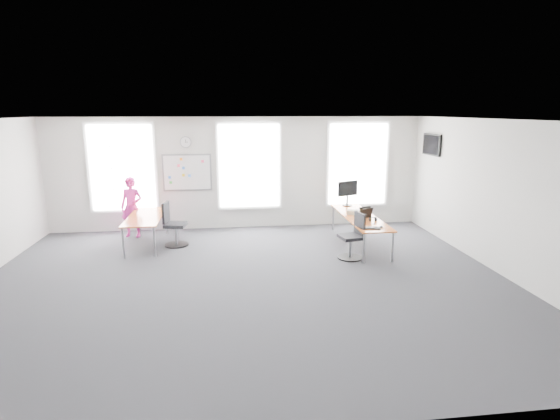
{
  "coord_description": "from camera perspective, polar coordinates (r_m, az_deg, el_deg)",
  "views": [
    {
      "loc": [
        -0.32,
        -7.74,
        3.17
      ],
      "look_at": [
        0.79,
        1.2,
        1.1
      ],
      "focal_mm": 28.0,
      "sensor_mm": 36.0,
      "label": 1
    }
  ],
  "objects": [
    {
      "name": "floor",
      "position": [
        8.37,
        -4.42,
        -9.36
      ],
      "size": [
        10.0,
        10.0,
        0.0
      ],
      "primitive_type": "plane",
      "color": "#26252A",
      "rests_on": "ground"
    },
    {
      "name": "ceiling",
      "position": [
        7.75,
        -4.81,
        11.64
      ],
      "size": [
        10.0,
        10.0,
        0.0
      ],
      "primitive_type": "plane",
      "rotation": [
        3.14,
        0.0,
        0.0
      ],
      "color": "white",
      "rests_on": "ground"
    },
    {
      "name": "wall_back",
      "position": [
        11.86,
        -5.48,
        4.79
      ],
      "size": [
        10.0,
        0.0,
        10.0
      ],
      "primitive_type": "plane",
      "rotation": [
        1.57,
        0.0,
        0.0
      ],
      "color": "silver",
      "rests_on": "ground"
    },
    {
      "name": "wall_front",
      "position": [
        4.11,
        -2.03,
        -11.05
      ],
      "size": [
        10.0,
        0.0,
        10.0
      ],
      "primitive_type": "plane",
      "rotation": [
        -1.57,
        0.0,
        0.0
      ],
      "color": "silver",
      "rests_on": "ground"
    },
    {
      "name": "wall_right",
      "position": [
        9.54,
        26.98,
        1.44
      ],
      "size": [
        0.0,
        10.0,
        10.0
      ],
      "primitive_type": "plane",
      "rotation": [
        1.57,
        0.0,
        -1.57
      ],
      "color": "silver",
      "rests_on": "ground"
    },
    {
      "name": "window_left",
      "position": [
        12.1,
        -19.9,
        5.19
      ],
      "size": [
        1.6,
        0.06,
        2.2
      ],
      "primitive_type": "cube",
      "color": "silver",
      "rests_on": "wall_back"
    },
    {
      "name": "window_mid",
      "position": [
        11.82,
        -4.04,
        5.76
      ],
      "size": [
        1.6,
        0.06,
        2.2
      ],
      "primitive_type": "cube",
      "color": "silver",
      "rests_on": "wall_back"
    },
    {
      "name": "window_right",
      "position": [
        12.34,
        10.08,
        5.9
      ],
      "size": [
        1.6,
        0.06,
        2.2
      ],
      "primitive_type": "cube",
      "color": "silver",
      "rests_on": "wall_back"
    },
    {
      "name": "desk_right",
      "position": [
        10.63,
        10.4,
        -1.05
      ],
      "size": [
        0.75,
        2.81,
        0.68
      ],
      "color": "#D36839",
      "rests_on": "ground"
    },
    {
      "name": "desk_left",
      "position": [
        10.83,
        -17.17,
        -1.07
      ],
      "size": [
        0.78,
        1.96,
        0.72
      ],
      "color": "#D36839",
      "rests_on": "ground"
    },
    {
      "name": "chair_right",
      "position": [
        9.62,
        9.52,
        -3.72
      ],
      "size": [
        0.54,
        0.54,
        1.01
      ],
      "rotation": [
        0.0,
        0.0,
        -1.39
      ],
      "color": "black",
      "rests_on": "ground"
    },
    {
      "name": "chair_left",
      "position": [
        10.67,
        -13.78,
        -2.13
      ],
      "size": [
        0.56,
        0.56,
        1.06
      ],
      "rotation": [
        0.0,
        0.0,
        1.41
      ],
      "color": "black",
      "rests_on": "ground"
    },
    {
      "name": "person",
      "position": [
        11.66,
        -18.8,
        0.35
      ],
      "size": [
        0.62,
        0.47,
        1.54
      ],
      "primitive_type": "imported",
      "rotation": [
        0.0,
        0.0,
        -0.2
      ],
      "color": "#E32997",
      "rests_on": "ground"
    },
    {
      "name": "whiteboard",
      "position": [
        11.86,
        -12.03,
        4.81
      ],
      "size": [
        1.2,
        0.03,
        0.9
      ],
      "primitive_type": "cube",
      "color": "white",
      "rests_on": "wall_back"
    },
    {
      "name": "wall_clock",
      "position": [
        11.78,
        -12.22,
        8.66
      ],
      "size": [
        0.3,
        0.04,
        0.3
      ],
      "primitive_type": "cylinder",
      "rotation": [
        1.57,
        0.0,
        0.0
      ],
      "color": "gray",
      "rests_on": "wall_back"
    },
    {
      "name": "tv",
      "position": [
        11.99,
        19.21,
        8.07
      ],
      "size": [
        0.06,
        0.9,
        0.55
      ],
      "primitive_type": "cube",
      "color": "black",
      "rests_on": "wall_right"
    },
    {
      "name": "keyboard",
      "position": [
        9.57,
        11.75,
        -2.34
      ],
      "size": [
        0.44,
        0.25,
        0.02
      ],
      "primitive_type": "cube",
      "rotation": [
        0.0,
        0.0,
        -0.27
      ],
      "color": "black",
      "rests_on": "desk_right"
    },
    {
      "name": "mouse",
      "position": [
        9.69,
        13.09,
        -2.14
      ],
      "size": [
        0.09,
        0.12,
        0.04
      ],
      "primitive_type": "ellipsoid",
      "rotation": [
        0.0,
        0.0,
        0.22
      ],
      "color": "black",
      "rests_on": "desk_right"
    },
    {
      "name": "lens_cap",
      "position": [
        9.99,
        12.17,
        -1.75
      ],
      "size": [
        0.08,
        0.08,
        0.01
      ],
      "primitive_type": "cylinder",
      "rotation": [
        0.0,
        0.0,
        0.12
      ],
      "color": "black",
      "rests_on": "desk_right"
    },
    {
      "name": "headphones",
      "position": [
        10.21,
        12.01,
        -1.17
      ],
      "size": [
        0.17,
        0.09,
        0.1
      ],
      "rotation": [
        0.0,
        0.0,
        0.08
      ],
      "color": "black",
      "rests_on": "desk_right"
    },
    {
      "name": "laptop_sleeve",
      "position": [
        10.45,
        11.15,
        -0.36
      ],
      "size": [
        0.33,
        0.26,
        0.26
      ],
      "rotation": [
        0.0,
        0.0,
        0.3
      ],
      "color": "black",
      "rests_on": "desk_right"
    },
    {
      "name": "paper_stack",
      "position": [
        10.79,
        9.49,
        -0.29
      ],
      "size": [
        0.34,
        0.3,
        0.1
      ],
      "primitive_type": "cube",
      "rotation": [
        0.0,
        0.0,
        -0.31
      ],
      "color": "#EEE7BF",
      "rests_on": "desk_right"
    },
    {
      "name": "monitor",
      "position": [
        11.66,
        8.84,
        2.49
      ],
      "size": [
        0.58,
        0.26,
        0.67
      ],
      "rotation": [
        0.0,
        0.0,
        0.34
      ],
      "color": "black",
      "rests_on": "desk_right"
    }
  ]
}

